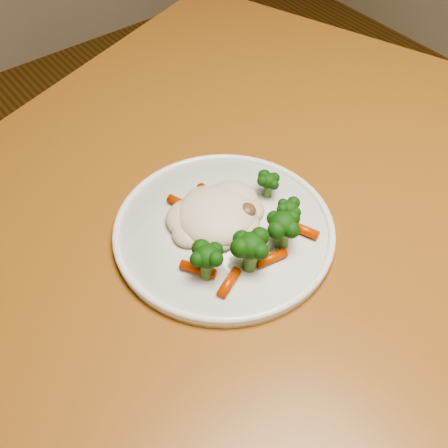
{
  "coord_description": "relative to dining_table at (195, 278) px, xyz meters",
  "views": [
    {
      "loc": [
        -0.55,
        -0.66,
        1.29
      ],
      "look_at": [
        -0.26,
        -0.28,
        0.77
      ],
      "focal_mm": 45.0,
      "sensor_mm": 36.0,
      "label": 1
    }
  ],
  "objects": [
    {
      "name": "meal",
      "position": [
        0.03,
        -0.05,
        0.14
      ],
      "size": [
        0.19,
        0.18,
        0.05
      ],
      "color": "beige",
      "rests_on": "plate"
    },
    {
      "name": "dining_table",
      "position": [
        0.0,
        0.0,
        0.0
      ],
      "size": [
        1.33,
        1.1,
        0.75
      ],
      "rotation": [
        0.0,
        0.0,
        0.34
      ],
      "color": "#905921",
      "rests_on": "ground"
    },
    {
      "name": "plate",
      "position": [
        0.03,
        -0.03,
        0.11
      ],
      "size": [
        0.28,
        0.28,
        0.01
      ],
      "primitive_type": "cylinder",
      "color": "white",
      "rests_on": "dining_table"
    }
  ]
}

